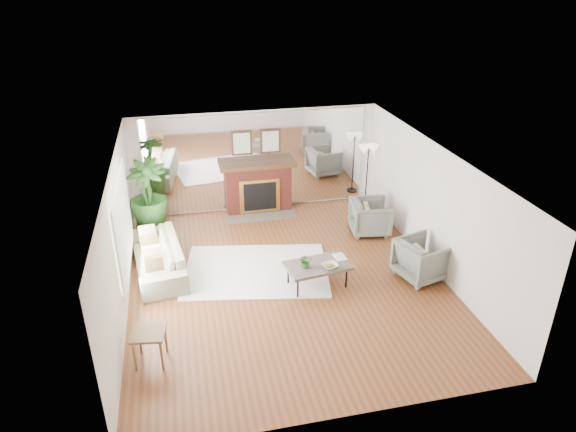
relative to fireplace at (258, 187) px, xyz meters
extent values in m
plane|color=brown|center=(0.00, -3.26, -0.66)|extent=(7.00, 7.00, 0.00)
cube|color=white|center=(-2.99, -3.26, 0.59)|extent=(0.02, 7.00, 2.50)
cube|color=white|center=(2.99, -3.26, 0.59)|extent=(0.02, 7.00, 2.50)
cube|color=white|center=(0.00, 0.23, 0.59)|extent=(6.00, 0.02, 2.50)
cube|color=silver|center=(0.00, 0.21, 0.59)|extent=(5.40, 0.04, 2.40)
cube|color=#B2E09E|center=(-2.96, -2.86, 0.69)|extent=(0.04, 2.40, 1.50)
cube|color=maroon|center=(0.00, 0.02, -0.06)|extent=(1.60, 0.40, 1.20)
cube|color=gold|center=(0.00, -0.19, -0.18)|extent=(1.00, 0.04, 0.85)
cube|color=black|center=(0.00, -0.21, -0.18)|extent=(0.80, 0.04, 0.70)
cube|color=#64594F|center=(0.00, -0.33, -0.64)|extent=(1.70, 0.55, 0.03)
cube|color=#4D2F18|center=(0.00, 0.00, 0.56)|extent=(1.85, 0.46, 0.10)
cube|color=#322013|center=(-0.35, 0.17, 1.09)|extent=(0.50, 0.04, 0.60)
cube|color=#322013|center=(0.35, 0.17, 1.09)|extent=(0.50, 0.04, 0.60)
cube|color=silver|center=(-0.54, -2.80, -0.64)|extent=(3.18, 2.52, 0.03)
cube|color=#64594F|center=(0.52, -3.58, -0.21)|extent=(1.28, 0.86, 0.06)
cylinder|color=black|center=(0.06, -3.90, -0.45)|extent=(0.04, 0.04, 0.42)
cylinder|color=black|center=(1.05, -3.75, -0.45)|extent=(0.04, 0.04, 0.42)
cylinder|color=black|center=(-0.01, -3.41, -0.45)|extent=(0.04, 0.04, 0.42)
cylinder|color=black|center=(0.97, -3.26, -0.45)|extent=(0.04, 0.04, 0.42)
imported|color=gray|center=(-2.45, -2.35, -0.33)|extent=(1.15, 2.34, 0.66)
imported|color=gray|center=(2.30, -1.71, -0.26)|extent=(0.98, 0.96, 0.79)
imported|color=gray|center=(2.60, -3.72, -0.26)|extent=(1.07, 1.05, 0.80)
cube|color=brown|center=(-2.56, -5.05, -0.10)|extent=(0.58, 0.58, 0.04)
cylinder|color=brown|center=(-2.79, -5.22, -0.39)|extent=(0.04, 0.04, 0.55)
cylinder|color=brown|center=(-2.39, -5.28, -0.39)|extent=(0.04, 0.04, 0.55)
cylinder|color=brown|center=(-2.72, -4.82, -0.39)|extent=(0.04, 0.04, 0.55)
cylinder|color=brown|center=(-2.32, -4.88, -0.39)|extent=(0.04, 0.04, 0.55)
cylinder|color=#2A221E|center=(-2.60, -0.74, -0.47)|extent=(0.52, 0.52, 0.37)
imported|color=#2E5B21|center=(-2.60, -0.74, 0.36)|extent=(1.03, 1.03, 1.53)
cylinder|color=black|center=(2.70, -0.32, -0.64)|extent=(0.28, 0.28, 0.04)
cylinder|color=black|center=(2.70, -0.32, 0.13)|extent=(0.03, 0.03, 1.57)
cone|color=silver|center=(2.58, -0.32, 0.87)|extent=(0.30, 0.30, 0.22)
cone|color=silver|center=(2.82, -0.32, 0.87)|extent=(0.30, 0.30, 0.22)
imported|color=#2E5B21|center=(0.27, -3.64, -0.04)|extent=(0.28, 0.25, 0.28)
imported|color=brown|center=(0.71, -3.73, -0.15)|extent=(0.35, 0.35, 0.07)
imported|color=brown|center=(0.90, -3.44, -0.17)|extent=(0.25, 0.32, 0.02)
camera|label=1|loc=(-1.84, -11.57, 4.88)|focal=32.00mm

